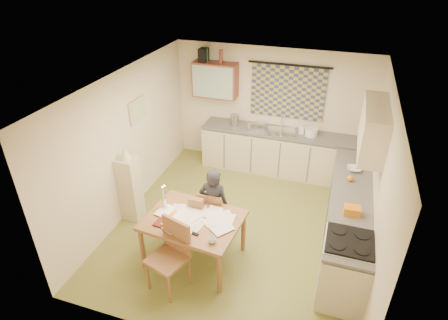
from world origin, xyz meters
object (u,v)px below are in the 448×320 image
(stove, at_px, (344,268))
(chair_far, at_px, (213,221))
(shelf_stand, at_px, (130,189))
(dining_table, at_px, (194,239))
(person, at_px, (214,205))
(counter_back, at_px, (282,153))
(counter_right, at_px, (347,220))

(stove, relative_size, chair_far, 1.08)
(chair_far, xyz_separation_m, shelf_stand, (-1.50, 0.01, 0.31))
(dining_table, height_order, person, person)
(counter_back, relative_size, counter_right, 1.12)
(counter_back, distance_m, stove, 3.20)
(person, relative_size, shelf_stand, 1.11)
(person, bearing_deg, dining_table, 74.33)
(person, xyz_separation_m, shelf_stand, (-1.53, 0.07, -0.07))
(counter_back, bearing_deg, counter_right, -53.51)
(counter_back, height_order, shelf_stand, shelf_stand)
(stove, bearing_deg, person, 165.31)
(stove, height_order, chair_far, stove)
(counter_right, bearing_deg, counter_back, 126.49)
(counter_right, relative_size, shelf_stand, 2.52)
(stove, bearing_deg, counter_back, 115.22)
(shelf_stand, bearing_deg, dining_table, -23.09)
(dining_table, xyz_separation_m, shelf_stand, (-1.40, 0.60, 0.21))
(counter_right, distance_m, shelf_stand, 3.57)
(counter_back, distance_m, dining_table, 3.00)
(stove, relative_size, person, 0.73)
(counter_back, distance_m, chair_far, 2.42)
(counter_back, height_order, dining_table, counter_back)
(counter_back, bearing_deg, stove, -64.78)
(counter_right, distance_m, chair_far, 2.10)
(stove, distance_m, dining_table, 2.14)
(dining_table, height_order, chair_far, chair_far)
(stove, bearing_deg, shelf_stand, 170.39)
(counter_back, xyz_separation_m, shelf_stand, (-2.18, -2.30, 0.13))
(counter_right, relative_size, person, 2.27)
(stove, xyz_separation_m, dining_table, (-2.14, 0.00, -0.10))
(stove, bearing_deg, dining_table, 179.97)
(counter_back, relative_size, person, 2.54)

